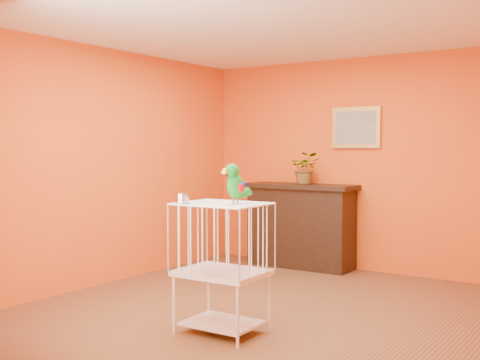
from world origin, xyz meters
The scene contains 8 objects.
ground centered at (0.00, 0.00, 0.00)m, with size 4.50×4.50×0.00m, color brown.
room_shell centered at (0.00, 0.00, 1.58)m, with size 4.50×4.50×4.50m.
console_cabinet centered at (-0.64, 2.00, 0.53)m, with size 1.41×0.51×1.05m.
potted_plant centered at (-0.58, 1.99, 1.20)m, with size 0.36×0.40×0.31m, color #26722D.
framed_picture centered at (0.00, 2.22, 1.75)m, with size 0.62×0.04×0.50m.
birdcage centered at (0.13, -0.77, 0.55)m, with size 0.69×0.53×1.06m.
feed_cup centered at (-0.13, -0.95, 1.10)m, with size 0.11×0.11×0.08m, color silver.
parrot centered at (0.24, -0.75, 1.22)m, with size 0.17×0.29×0.32m.
Camera 1 is at (2.92, -4.67, 1.49)m, focal length 45.00 mm.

